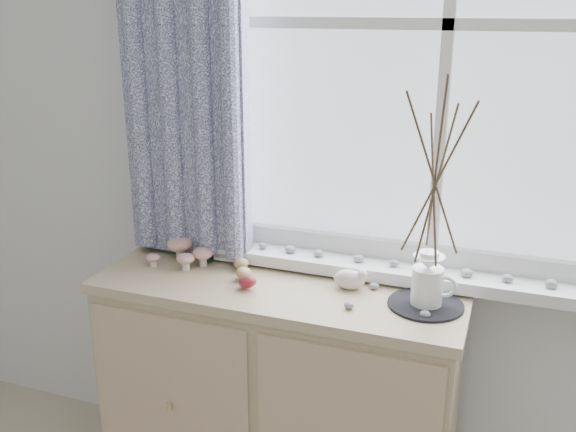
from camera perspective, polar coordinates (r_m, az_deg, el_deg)
The scene contains 8 objects.
sideboard at distance 2.28m, azimuth -0.82°, elevation -15.77°, with size 1.20×0.45×0.85m.
botanical_book at distance 2.31m, azimuth -9.57°, elevation -0.56°, with size 0.34×0.13×0.24m, color #21452F, non-canonical shape.
toadstool_cluster at distance 2.24m, azimuth -9.21°, elevation -3.07°, with size 0.22×0.15×0.09m.
wooden_eggs at distance 2.10m, azimuth -3.94°, elevation -5.03°, with size 0.13×0.17×0.06m.
songbird_figurine at distance 2.04m, azimuth 5.49°, elevation -5.54°, with size 0.13×0.06×0.07m, color white, non-canonical shape.
crocheted_doily at distance 1.97m, azimuth 12.14°, elevation -7.70°, with size 0.23×0.23×0.01m, color black.
twig_pitcher at distance 1.84m, azimuth 12.97°, elevation 3.55°, with size 0.29×0.29×0.70m.
sideboard_pebbles at distance 1.95m, azimuth 8.38°, elevation -7.54°, with size 0.25×0.19×0.02m.
Camera 1 is at (0.53, -0.01, 1.71)m, focal length 40.00 mm.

